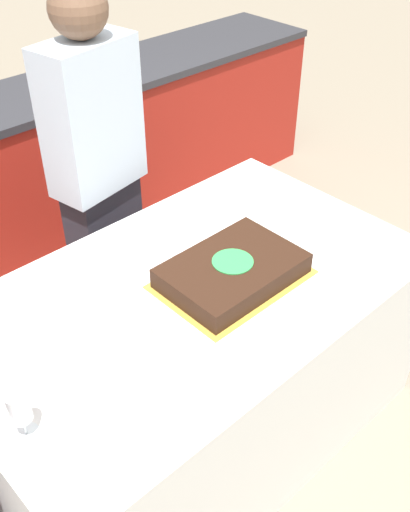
{
  "coord_description": "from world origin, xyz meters",
  "views": [
    {
      "loc": [
        -1.05,
        -1.19,
        2.13
      ],
      "look_at": [
        0.06,
        0.0,
        0.88
      ],
      "focal_mm": 42.0,
      "sensor_mm": 36.0,
      "label": 1
    }
  ],
  "objects_px": {
    "plate_stack": "(117,333)",
    "wine_glass": "(19,408)",
    "cake": "(232,271)",
    "person_cutting_cake": "(99,177)"
  },
  "relations": [
    {
      "from": "plate_stack",
      "to": "wine_glass",
      "type": "relative_size",
      "value": 1.35
    },
    {
      "from": "cake",
      "to": "plate_stack",
      "type": "xyz_separation_m",
      "value": [
        -0.47,
        0.03,
        -0.0
      ]
    },
    {
      "from": "person_cutting_cake",
      "to": "cake",
      "type": "bearing_deg",
      "value": 79.91
    },
    {
      "from": "plate_stack",
      "to": "person_cutting_cake",
      "type": "xyz_separation_m",
      "value": [
        0.47,
        0.76,
        0.05
      ]
    },
    {
      "from": "cake",
      "to": "wine_glass",
      "type": "distance_m",
      "value": 0.87
    },
    {
      "from": "plate_stack",
      "to": "person_cutting_cake",
      "type": "distance_m",
      "value": 0.9
    },
    {
      "from": "cake",
      "to": "person_cutting_cake",
      "type": "bearing_deg",
      "value": 90.0
    },
    {
      "from": "person_cutting_cake",
      "to": "wine_glass",
      "type": "bearing_deg",
      "value": 35.33
    },
    {
      "from": "cake",
      "to": "plate_stack",
      "type": "relative_size",
      "value": 2.39
    },
    {
      "from": "cake",
      "to": "wine_glass",
      "type": "height_order",
      "value": "wine_glass"
    }
  ]
}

